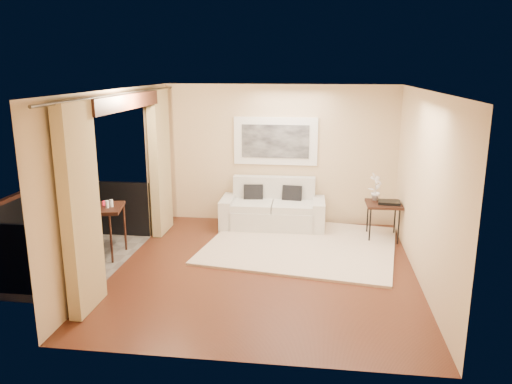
% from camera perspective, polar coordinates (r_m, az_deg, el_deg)
% --- Properties ---
extents(floor, '(5.00, 5.00, 0.00)m').
position_cam_1_polar(floor, '(7.74, 1.07, -8.81)').
color(floor, '#532818').
rests_on(floor, ground).
extents(room_shell, '(5.00, 6.40, 5.00)m').
position_cam_1_polar(room_shell, '(7.68, -15.09, 9.93)').
color(room_shell, white).
rests_on(room_shell, ground).
extents(balcony, '(1.81, 2.60, 1.17)m').
position_cam_1_polar(balcony, '(8.66, -21.34, -6.03)').
color(balcony, '#605B56').
rests_on(balcony, ground).
extents(curtains, '(0.16, 4.80, 2.64)m').
position_cam_1_polar(curtains, '(7.84, -14.40, 1.29)').
color(curtains, tan).
rests_on(curtains, ground).
extents(artwork, '(1.62, 0.07, 0.92)m').
position_cam_1_polar(artwork, '(9.69, 2.24, 5.83)').
color(artwork, white).
rests_on(artwork, room_shell).
extents(rug, '(3.50, 3.17, 0.04)m').
position_cam_1_polar(rug, '(8.72, 5.15, -6.03)').
color(rug, beige).
rests_on(rug, floor).
extents(sofa, '(1.98, 0.89, 0.94)m').
position_cam_1_polar(sofa, '(9.60, 1.95, -2.11)').
color(sofa, silver).
rests_on(sofa, floor).
extents(side_table, '(0.63, 0.63, 0.67)m').
position_cam_1_polar(side_table, '(9.15, 14.38, -1.57)').
color(side_table, black).
rests_on(side_table, floor).
extents(tray, '(0.41, 0.32, 0.05)m').
position_cam_1_polar(tray, '(9.10, 14.98, -1.16)').
color(tray, black).
rests_on(tray, side_table).
extents(orchid, '(0.31, 0.32, 0.50)m').
position_cam_1_polar(orchid, '(9.21, 13.52, 0.56)').
color(orchid, white).
rests_on(orchid, side_table).
extents(bistro_table, '(0.84, 0.84, 0.83)m').
position_cam_1_polar(bistro_table, '(8.44, -17.42, -2.15)').
color(bistro_table, black).
rests_on(bistro_table, balcony).
extents(balcony_chair_far, '(0.50, 0.51, 0.92)m').
position_cam_1_polar(balcony_chair_far, '(8.87, -19.50, -2.97)').
color(balcony_chair_far, black).
rests_on(balcony_chair_far, balcony).
extents(balcony_chair_near, '(0.54, 0.55, 1.03)m').
position_cam_1_polar(balcony_chair_near, '(7.52, -21.01, -5.60)').
color(balcony_chair_near, black).
rests_on(balcony_chair_near, balcony).
extents(ice_bucket, '(0.18, 0.18, 0.20)m').
position_cam_1_polar(ice_bucket, '(8.51, -18.28, -0.81)').
color(ice_bucket, silver).
rests_on(ice_bucket, bistro_table).
extents(candle, '(0.06, 0.06, 0.07)m').
position_cam_1_polar(candle, '(8.47, -16.93, -1.23)').
color(candle, red).
rests_on(candle, bistro_table).
extents(vase, '(0.04, 0.04, 0.18)m').
position_cam_1_polar(vase, '(8.22, -18.41, -1.41)').
color(vase, white).
rests_on(vase, bistro_table).
extents(glass_a, '(0.06, 0.06, 0.12)m').
position_cam_1_polar(glass_a, '(8.30, -16.66, -1.35)').
color(glass_a, white).
rests_on(glass_a, bistro_table).
extents(glass_b, '(0.06, 0.06, 0.12)m').
position_cam_1_polar(glass_b, '(8.34, -16.21, -1.23)').
color(glass_b, silver).
rests_on(glass_b, bistro_table).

